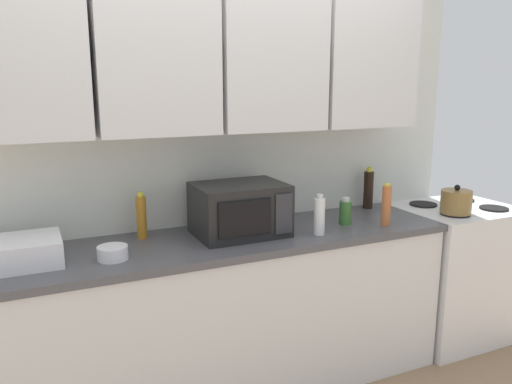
# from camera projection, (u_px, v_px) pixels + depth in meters

# --- Properties ---
(wall_back_with_cabinets) EXTENTS (3.40, 0.38, 2.60)m
(wall_back_with_cabinets) POSITION_uv_depth(u_px,v_px,m) (209.00, 107.00, 2.78)
(wall_back_with_cabinets) COLOR silver
(wall_back_with_cabinets) RESTS_ON ground_plane
(counter_run) EXTENTS (2.53, 0.63, 0.90)m
(counter_run) POSITION_uv_depth(u_px,v_px,m) (227.00, 315.00, 2.81)
(counter_run) COLOR silver
(counter_run) RESTS_ON ground_plane
(stove_range) EXTENTS (0.76, 0.64, 0.91)m
(stove_range) POSITION_uv_depth(u_px,v_px,m) (452.00, 271.00, 3.46)
(stove_range) COLOR silver
(stove_range) RESTS_ON ground_plane
(kettle) EXTENTS (0.19, 0.19, 0.18)m
(kettle) POSITION_uv_depth(u_px,v_px,m) (456.00, 202.00, 3.16)
(kettle) COLOR olive
(kettle) RESTS_ON stove_range
(microwave) EXTENTS (0.48, 0.37, 0.28)m
(microwave) POSITION_uv_depth(u_px,v_px,m) (240.00, 209.00, 2.74)
(microwave) COLOR black
(microwave) RESTS_ON counter_run
(dish_rack) EXTENTS (0.38, 0.30, 0.12)m
(dish_rack) POSITION_uv_depth(u_px,v_px,m) (17.00, 252.00, 2.29)
(dish_rack) COLOR silver
(dish_rack) RESTS_ON counter_run
(bottle_green_oil) EXTENTS (0.07, 0.07, 0.16)m
(bottle_green_oil) POSITION_uv_depth(u_px,v_px,m) (345.00, 212.00, 2.95)
(bottle_green_oil) COLOR #386B2D
(bottle_green_oil) RESTS_ON counter_run
(bottle_white_jar) EXTENTS (0.06, 0.06, 0.22)m
(bottle_white_jar) POSITION_uv_depth(u_px,v_px,m) (319.00, 216.00, 2.74)
(bottle_white_jar) COLOR white
(bottle_white_jar) RESTS_ON counter_run
(bottle_spice_jar) EXTENTS (0.05, 0.05, 0.25)m
(bottle_spice_jar) POSITION_uv_depth(u_px,v_px,m) (386.00, 205.00, 2.92)
(bottle_spice_jar) COLOR #BC6638
(bottle_spice_jar) RESTS_ON counter_run
(bottle_amber_vinegar) EXTENTS (0.05, 0.05, 0.25)m
(bottle_amber_vinegar) POSITION_uv_depth(u_px,v_px,m) (141.00, 217.00, 2.67)
(bottle_amber_vinegar) COLOR #AD701E
(bottle_amber_vinegar) RESTS_ON counter_run
(bottle_soy_dark) EXTENTS (0.06, 0.06, 0.27)m
(bottle_soy_dark) POSITION_uv_depth(u_px,v_px,m) (368.00, 189.00, 3.32)
(bottle_soy_dark) COLOR black
(bottle_soy_dark) RESTS_ON counter_run
(bowl_ceramic_small) EXTENTS (0.14, 0.14, 0.06)m
(bowl_ceramic_small) POSITION_uv_depth(u_px,v_px,m) (113.00, 253.00, 2.37)
(bowl_ceramic_small) COLOR silver
(bowl_ceramic_small) RESTS_ON counter_run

